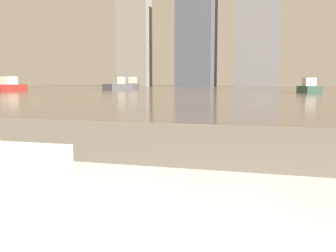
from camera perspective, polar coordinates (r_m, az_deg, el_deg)
towel_stack at (r=1.14m, az=-22.89°, el=-5.09°), size 0.27×0.21×0.08m
harbor_water at (r=62.00m, az=15.80°, el=5.51°), size 180.00×110.00×0.01m
harbor_boat_0 at (r=41.16m, az=-23.07°, el=5.61°), size 1.42×3.98×1.48m
harbor_boat_1 at (r=46.26m, az=-7.64°, el=6.15°), size 2.38×4.49×1.60m
harbor_boat_2 at (r=33.07m, az=20.67°, el=5.48°), size 1.79×3.51×1.25m
harbor_boat_3 at (r=56.48m, az=-5.37°, el=6.29°), size 2.93×4.98×1.77m
skyline_tower_1 at (r=121.40m, az=4.39°, el=13.02°), size 11.24×12.25×29.36m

